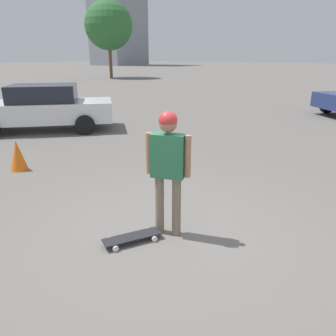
# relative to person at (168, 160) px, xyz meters

# --- Properties ---
(ground_plane) EXTENTS (220.00, 220.00, 0.00)m
(ground_plane) POSITION_rel_person_xyz_m (0.00, 0.00, -1.09)
(ground_plane) COLOR slate
(person) EXTENTS (0.35, 0.58, 1.73)m
(person) POSITION_rel_person_xyz_m (0.00, 0.00, 0.00)
(person) COLOR #7A6B56
(person) RESTS_ON ground_plane
(skateboard) EXTENTS (0.81, 0.54, 0.09)m
(skateboard) POSITION_rel_person_xyz_m (0.49, -0.23, -1.02)
(skateboard) COLOR #232328
(skateboard) RESTS_ON ground_plane
(car_parked_near) EXTENTS (4.58, 4.34, 1.49)m
(car_parked_near) POSITION_rel_person_xyz_m (-2.77, -7.41, -0.33)
(car_parked_near) COLOR silver
(car_parked_near) RESTS_ON ground_plane
(building_block_distant) EXTENTS (11.17, 9.93, 27.14)m
(building_block_distant) POSITION_rel_person_xyz_m (-58.63, -61.11, 12.48)
(building_block_distant) COLOR gray
(building_block_distant) RESTS_ON ground_plane
(tree_distant) EXTENTS (5.08, 5.08, 7.94)m
(tree_distant) POSITION_rel_person_xyz_m (-22.73, -25.64, 4.30)
(tree_distant) COLOR brown
(tree_distant) RESTS_ON ground_plane
(traffic_cone) EXTENTS (0.36, 0.36, 0.66)m
(traffic_cone) POSITION_rel_person_xyz_m (-0.13, -4.24, -0.76)
(traffic_cone) COLOR orange
(traffic_cone) RESTS_ON ground_plane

